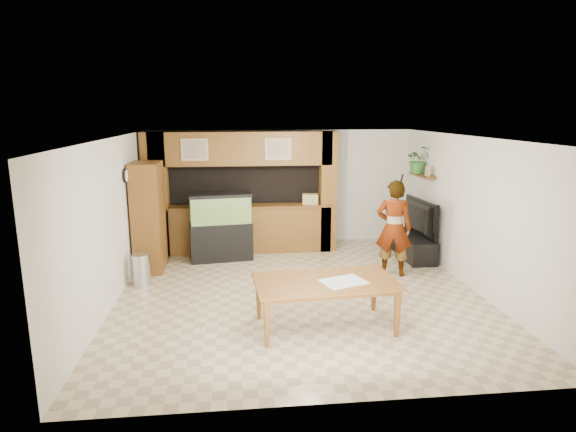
{
  "coord_description": "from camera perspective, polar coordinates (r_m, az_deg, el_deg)",
  "views": [
    {
      "loc": [
        -1.01,
        -7.7,
        3.01
      ],
      "look_at": [
        -0.12,
        0.6,
        1.19
      ],
      "focal_mm": 30.0,
      "sensor_mm": 36.0,
      "label": 1
    }
  ],
  "objects": [
    {
      "name": "wall_left",
      "position": [
        8.13,
        -20.13,
        -0.61
      ],
      "size": [
        0.0,
        6.5,
        6.5
      ],
      "primitive_type": "plane",
      "rotation": [
        1.57,
        0.0,
        1.57
      ],
      "color": "silver",
      "rests_on": "floor"
    },
    {
      "name": "counter_box",
      "position": [
        10.44,
        2.65,
        2.03
      ],
      "size": [
        0.36,
        0.27,
        0.22
      ],
      "primitive_type": "cube",
      "rotation": [
        0.0,
        0.0,
        -0.15
      ],
      "color": "#A18D57",
      "rests_on": "partition"
    },
    {
      "name": "wall_shelf",
      "position": [
        10.47,
        15.61,
        4.66
      ],
      "size": [
        0.25,
        0.9,
        0.04
      ],
      "primitive_type": "cube",
      "color": "brown",
      "rests_on": "wall_right"
    },
    {
      "name": "floor",
      "position": [
        8.33,
        1.28,
        -8.9
      ],
      "size": [
        6.5,
        6.5,
        0.0
      ],
      "primitive_type": "plane",
      "color": "tan",
      "rests_on": "ground"
    },
    {
      "name": "ceiling",
      "position": [
        7.77,
        1.37,
        9.27
      ],
      "size": [
        6.5,
        6.5,
        0.0
      ],
      "primitive_type": "plane",
      "color": "white",
      "rests_on": "wall_back"
    },
    {
      "name": "person",
      "position": [
        9.1,
        12.42,
        -1.42
      ],
      "size": [
        0.76,
        0.62,
        1.8
      ],
      "primitive_type": "imported",
      "rotation": [
        0.0,
        0.0,
        2.81
      ],
      "color": "#A27E59",
      "rests_on": "floor"
    },
    {
      "name": "wall_right",
      "position": [
        8.85,
        20.97,
        0.33
      ],
      "size": [
        0.0,
        6.5,
        6.5
      ],
      "primitive_type": "plane",
      "rotation": [
        1.57,
        0.0,
        -1.57
      ],
      "color": "silver",
      "rests_on": "floor"
    },
    {
      "name": "partition",
      "position": [
        10.47,
        -5.71,
        2.91
      ],
      "size": [
        4.2,
        0.99,
        2.6
      ],
      "color": "brown",
      "rests_on": "floor"
    },
    {
      "name": "pantry_cabinet",
      "position": [
        9.53,
        -16.19,
        -0.12
      ],
      "size": [
        0.52,
        0.85,
        2.08
      ],
      "primitive_type": "cube",
      "color": "brown",
      "rests_on": "floor"
    },
    {
      "name": "tv_stand",
      "position": [
        10.46,
        14.63,
        -3.49
      ],
      "size": [
        0.52,
        1.41,
        0.47
      ],
      "primitive_type": "cube",
      "color": "black",
      "rests_on": "floor"
    },
    {
      "name": "photo_frame",
      "position": [
        10.2,
        16.23,
        5.12
      ],
      "size": [
        0.04,
        0.15,
        0.2
      ],
      "primitive_type": "cube",
      "rotation": [
        0.0,
        0.0,
        0.1
      ],
      "color": "tan",
      "rests_on": "wall_shelf"
    },
    {
      "name": "wall_clock",
      "position": [
        8.98,
        -18.7,
        4.55
      ],
      "size": [
        0.05,
        0.25,
        0.25
      ],
      "color": "black",
      "rests_on": "wall_left"
    },
    {
      "name": "wall_back",
      "position": [
        11.13,
        -0.84,
        3.46
      ],
      "size": [
        6.0,
        0.0,
        6.0
      ],
      "primitive_type": "plane",
      "rotation": [
        1.57,
        0.0,
        0.0
      ],
      "color": "silver",
      "rests_on": "floor"
    },
    {
      "name": "newspaper_a",
      "position": [
        6.77,
        6.59,
        -7.73
      ],
      "size": [
        0.71,
        0.61,
        0.01
      ],
      "primitive_type": "cube",
      "rotation": [
        0.0,
        0.0,
        0.34
      ],
      "color": "silver",
      "rests_on": "dining_table"
    },
    {
      "name": "potted_plant",
      "position": [
        10.61,
        15.17,
        6.47
      ],
      "size": [
        0.6,
        0.54,
        0.58
      ],
      "primitive_type": "imported",
      "rotation": [
        0.0,
        0.0,
        0.18
      ],
      "color": "#2C6E2C",
      "rests_on": "wall_shelf"
    },
    {
      "name": "trash_can",
      "position": [
        8.88,
        -17.02,
        -6.13
      ],
      "size": [
        0.31,
        0.31,
        0.57
      ],
      "primitive_type": "cylinder",
      "color": "#B2B2B7",
      "rests_on": "floor"
    },
    {
      "name": "microphone",
      "position": [
        8.79,
        13.34,
        4.33
      ],
      "size": [
        0.04,
        0.1,
        0.16
      ],
      "primitive_type": "cylinder",
      "rotation": [
        0.44,
        0.0,
        0.0
      ],
      "color": "black",
      "rests_on": "person"
    },
    {
      "name": "dining_table",
      "position": [
        6.88,
        4.5,
        -10.5
      ],
      "size": [
        2.05,
        1.24,
        0.7
      ],
      "primitive_type": "imported",
      "rotation": [
        0.0,
        0.0,
        0.07
      ],
      "color": "brown",
      "rests_on": "floor"
    },
    {
      "name": "aquarium",
      "position": [
        9.93,
        -7.96,
        -1.4
      ],
      "size": [
        1.25,
        0.47,
        1.39
      ],
      "rotation": [
        0.0,
        0.0,
        0.13
      ],
      "color": "black",
      "rests_on": "floor"
    },
    {
      "name": "television",
      "position": [
        10.31,
        14.81,
        -0.19
      ],
      "size": [
        0.31,
        1.33,
        0.76
      ],
      "primitive_type": "imported",
      "rotation": [
        0.0,
        0.0,
        1.68
      ],
      "color": "black",
      "rests_on": "tv_stand"
    }
  ]
}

